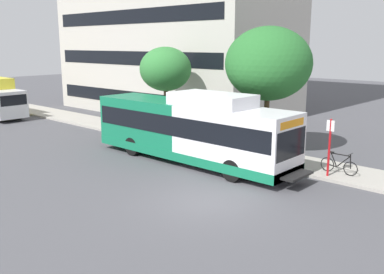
# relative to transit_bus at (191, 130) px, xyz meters

# --- Properties ---
(ground_plane) EXTENTS (120.00, 120.00, 0.00)m
(ground_plane) POSITION_rel_transit_bus_xyz_m (-3.84, 3.69, -1.70)
(ground_plane) COLOR #4C4C51
(sidewalk_curb) EXTENTS (3.00, 56.00, 0.14)m
(sidewalk_curb) POSITION_rel_transit_bus_xyz_m (3.16, 1.69, -1.63)
(sidewalk_curb) COLOR #A8A399
(sidewalk_curb) RESTS_ON ground
(transit_bus) EXTENTS (2.58, 12.25, 3.65)m
(transit_bus) POSITION_rel_transit_bus_xyz_m (0.00, 0.00, 0.00)
(transit_bus) COLOR white
(transit_bus) RESTS_ON ground
(bus_stop_sign_pole) EXTENTS (0.10, 0.36, 2.60)m
(bus_stop_sign_pole) POSITION_rel_transit_bus_xyz_m (2.07, -6.46, -0.05)
(bus_stop_sign_pole) COLOR red
(bus_stop_sign_pole) RESTS_ON sidewalk_curb
(bicycle_parked) EXTENTS (0.52, 1.76, 1.02)m
(bicycle_parked) POSITION_rel_transit_bus_xyz_m (2.75, -6.68, -1.14)
(bicycle_parked) COLOR black
(bicycle_parked) RESTS_ON sidewalk_curb
(street_tree_near_stop) EXTENTS (4.61, 4.61, 6.76)m
(street_tree_near_stop) POSITION_rel_transit_bus_xyz_m (4.00, -1.92, 3.23)
(street_tree_near_stop) COLOR #4C3823
(street_tree_near_stop) RESTS_ON sidewalk_curb
(street_tree_mid_block) EXTENTS (3.44, 3.44, 5.65)m
(street_tree_mid_block) POSITION_rel_transit_bus_xyz_m (4.34, 6.24, 2.61)
(street_tree_mid_block) COLOR #4C3823
(street_tree_mid_block) RESTS_ON sidewalk_curb
(lattice_comm_tower) EXTENTS (1.10, 1.10, 32.18)m
(lattice_comm_tower) POSITION_rel_transit_bus_xyz_m (13.00, 28.73, 9.09)
(lattice_comm_tower) COLOR #B7B7BC
(lattice_comm_tower) RESTS_ON ground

